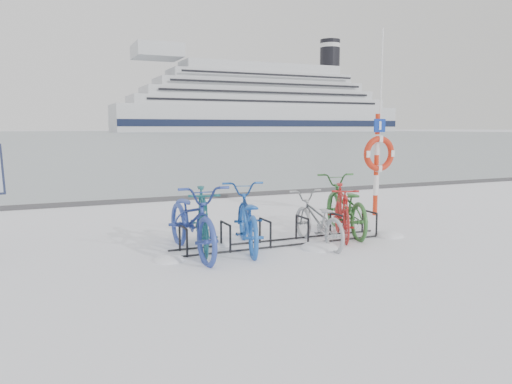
{
  "coord_description": "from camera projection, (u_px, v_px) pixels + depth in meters",
  "views": [
    {
      "loc": [
        -3.85,
        -7.61,
        2.01
      ],
      "look_at": [
        -0.27,
        0.6,
        0.85
      ],
      "focal_mm": 35.0,
      "sensor_mm": 36.0,
      "label": 1
    }
  ],
  "objects": [
    {
      "name": "lifebuoy_station",
      "position": [
        379.0,
        154.0,
        11.31
      ],
      "size": [
        0.81,
        0.23,
        4.22
      ],
      "color": "red",
      "rests_on": "ground"
    },
    {
      "name": "bike_rack",
      "position": [
        284.0,
        233.0,
        8.68
      ],
      "size": [
        4.0,
        0.48,
        0.46
      ],
      "color": "black",
      "rests_on": "ground"
    },
    {
      "name": "bike_1",
      "position": [
        203.0,
        217.0,
        8.25
      ],
      "size": [
        0.89,
        1.84,
        1.07
      ],
      "primitive_type": "imported",
      "rotation": [
        0.0,
        0.0,
        -0.23
      ],
      "color": "#1A5961",
      "rests_on": "ground"
    },
    {
      "name": "ground",
      "position": [
        284.0,
        243.0,
        8.7
      ],
      "size": [
        900.0,
        900.0,
        0.0
      ],
      "primitive_type": "plane",
      "color": "white",
      "rests_on": "ground"
    },
    {
      "name": "bike_4",
      "position": [
        342.0,
        210.0,
        9.14
      ],
      "size": [
        1.15,
        1.73,
        1.02
      ],
      "primitive_type": "imported",
      "rotation": [
        0.0,
        0.0,
        -0.44
      ],
      "color": "#B42220",
      "rests_on": "ground"
    },
    {
      "name": "cruise_ferry",
      "position": [
        260.0,
        106.0,
        247.9
      ],
      "size": [
        144.74,
        27.28,
        47.56
      ],
      "color": "silver",
      "rests_on": "ground"
    },
    {
      "name": "bike_2",
      "position": [
        247.0,
        215.0,
        8.34
      ],
      "size": [
        1.25,
        2.21,
        1.1
      ],
      "primitive_type": "imported",
      "rotation": [
        0.0,
        0.0,
        2.88
      ],
      "color": "blue",
      "rests_on": "ground"
    },
    {
      "name": "ice_sheet",
      "position": [
        51.0,
        134.0,
        149.61
      ],
      "size": [
        400.0,
        298.0,
        0.02
      ],
      "primitive_type": "cube",
      "color": "#9DAAB1",
      "rests_on": "ground"
    },
    {
      "name": "snow_drifts",
      "position": [
        305.0,
        243.0,
        8.71
      ],
      "size": [
        4.69,
        1.85,
        0.22
      ],
      "color": "white",
      "rests_on": "ground"
    },
    {
      "name": "quay_edge",
      "position": [
        190.0,
        198.0,
        14.06
      ],
      "size": [
        400.0,
        0.25,
        0.1
      ],
      "primitive_type": "cube",
      "color": "#3F3F42",
      "rests_on": "ground"
    },
    {
      "name": "bike_3",
      "position": [
        317.0,
        217.0,
        8.61
      ],
      "size": [
        0.72,
        1.82,
        0.94
      ],
      "primitive_type": "imported",
      "rotation": [
        0.0,
        0.0,
        3.08
      ],
      "color": "#9DA0A4",
      "rests_on": "ground"
    },
    {
      "name": "bike_5",
      "position": [
        345.0,
        203.0,
        9.57
      ],
      "size": [
        1.25,
        2.28,
        1.13
      ],
      "primitive_type": "imported",
      "rotation": [
        0.0,
        0.0,
        2.9
      ],
      "color": "#30672E",
      "rests_on": "ground"
    },
    {
      "name": "bike_0",
      "position": [
        192.0,
        217.0,
        7.94
      ],
      "size": [
        0.84,
        2.28,
        1.19
      ],
      "primitive_type": "imported",
      "rotation": [
        0.0,
        0.0,
        0.02
      ],
      "color": "#2C4299",
      "rests_on": "ground"
    }
  ]
}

